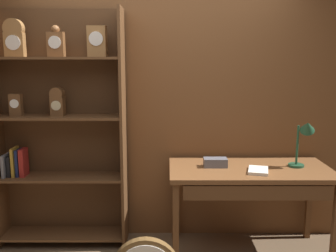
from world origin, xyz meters
name	(u,v)px	position (x,y,z in m)	size (l,w,h in m)	color
back_wood_panel	(160,105)	(0.00, 1.27, 1.30)	(4.80, 0.05, 2.60)	brown
bookshelf	(58,126)	(-0.94, 1.09, 1.13)	(1.19, 0.31, 2.18)	brown
workbench	(250,178)	(0.79, 0.84, 0.71)	(1.41, 0.68, 0.80)	brown
desk_lamp	(305,135)	(1.25, 0.87, 1.09)	(0.21, 0.21, 0.45)	#1E472D
toolbox_small	(215,162)	(0.49, 0.90, 0.84)	(0.21, 0.11, 0.08)	#595960
open_repair_manual	(258,170)	(0.84, 0.74, 0.82)	(0.16, 0.22, 0.03)	silver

